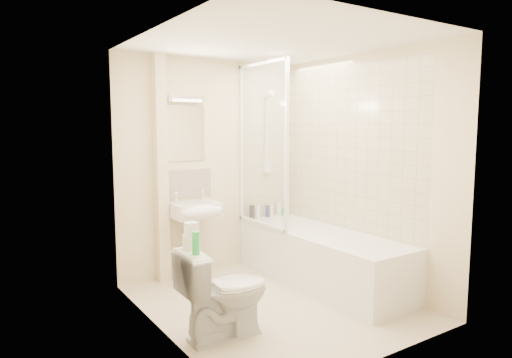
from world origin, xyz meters
TOP-DOWN VIEW (x-y plane):
  - floor at (0.00, 0.00)m, footprint 2.50×2.50m
  - wall_back at (0.00, 1.25)m, footprint 2.20×0.02m
  - wall_left at (-1.10, 0.00)m, footprint 0.02×2.50m
  - wall_right at (1.10, 0.00)m, footprint 0.02×2.50m
  - ceiling at (0.00, 0.00)m, footprint 2.20×2.50m
  - tile_back at (0.75, 1.24)m, footprint 0.70×0.01m
  - tile_right at (1.09, 0.20)m, footprint 0.01×2.10m
  - pipe_boxing at (-0.62, 1.19)m, footprint 0.12×0.12m
  - splashback at (-0.31, 1.24)m, footprint 0.60×0.02m
  - mirror at (-0.31, 1.24)m, footprint 0.46×0.01m
  - strip_light at (-0.31, 1.22)m, footprint 0.42×0.07m
  - bathtub at (0.75, 0.20)m, footprint 0.70×2.10m
  - shower_screen at (0.40, 0.80)m, footprint 0.04×0.92m
  - shower_fixture at (0.75, 1.19)m, footprint 0.10×0.16m
  - pedestal_sink at (-0.31, 1.01)m, footprint 0.50×0.47m
  - bottle_black_a at (0.50, 1.16)m, footprint 0.06×0.06m
  - bottle_white_a at (0.58, 1.16)m, footprint 0.06×0.06m
  - bottle_blue at (0.73, 1.16)m, footprint 0.05×0.05m
  - bottle_cream at (0.78, 1.16)m, footprint 0.05×0.05m
  - bottle_white_b at (0.90, 1.16)m, footprint 0.06×0.06m
  - bottle_green at (0.96, 1.16)m, footprint 0.06×0.06m
  - toilet at (-0.72, -0.33)m, footprint 0.44×0.73m
  - toilet_roll_lower at (-0.97, -0.24)m, footprint 0.12×0.12m
  - toilet_roll_upper at (-0.96, -0.25)m, footprint 0.11×0.11m
  - green_bottle at (-1.00, -0.41)m, footprint 0.05×0.05m

SIDE VIEW (x-z plane):
  - floor at x=0.00m, z-range 0.00..0.00m
  - bathtub at x=0.75m, z-range 0.01..0.56m
  - toilet at x=-0.72m, z-range 0.00..0.73m
  - bottle_green at x=0.96m, z-range 0.55..0.64m
  - bottle_blue at x=0.73m, z-range 0.55..0.69m
  - bottle_cream at x=0.78m, z-range 0.55..0.70m
  - bottle_white_a at x=0.58m, z-range 0.55..0.70m
  - bottle_white_b at x=0.90m, z-range 0.55..0.71m
  - bottle_black_a at x=0.50m, z-range 0.55..0.72m
  - pedestal_sink at x=-0.31m, z-range 0.19..1.15m
  - toilet_roll_lower at x=-0.97m, z-range 0.73..0.84m
  - green_bottle at x=-1.00m, z-range 0.73..0.90m
  - toilet_roll_upper at x=-0.96m, z-range 0.84..0.94m
  - splashback at x=-0.31m, z-range 0.88..1.18m
  - wall_back at x=0.00m, z-range 0.00..2.40m
  - wall_left at x=-1.10m, z-range 0.00..2.40m
  - wall_right at x=1.10m, z-range 0.00..2.40m
  - pipe_boxing at x=-0.62m, z-range 0.00..2.40m
  - tile_back at x=0.75m, z-range 0.55..2.30m
  - tile_right at x=1.09m, z-range 0.55..2.30m
  - shower_screen at x=0.40m, z-range 0.55..2.35m
  - shower_fixture at x=0.75m, z-range 1.05..2.04m
  - mirror at x=-0.31m, z-range 1.28..1.88m
  - strip_light at x=-0.31m, z-range 1.92..1.98m
  - ceiling at x=0.00m, z-range 2.39..2.41m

